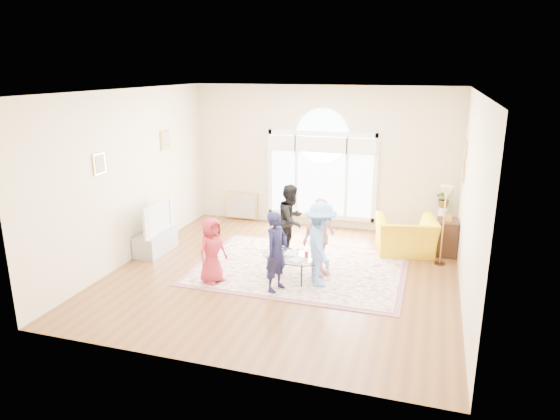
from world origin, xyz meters
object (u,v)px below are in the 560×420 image
(area_rug, at_px, (300,268))
(tv_console, at_px, (156,242))
(coffee_table, at_px, (291,257))
(armchair, at_px, (406,236))
(television, at_px, (154,217))

(area_rug, relative_size, tv_console, 3.60)
(area_rug, bearing_deg, coffee_table, -93.88)
(tv_console, bearing_deg, coffee_table, -8.67)
(armchair, bearing_deg, coffee_table, 32.85)
(tv_console, height_order, coffee_table, coffee_table)
(area_rug, relative_size, armchair, 3.21)
(coffee_table, distance_m, armchair, 2.61)
(armchair, bearing_deg, television, 3.80)
(television, bearing_deg, coffee_table, -8.69)
(tv_console, xyz_separation_m, armchair, (4.76, 1.42, 0.15))
(television, relative_size, coffee_table, 0.85)
(coffee_table, xyz_separation_m, armchair, (1.82, 1.87, -0.04))
(television, bearing_deg, tv_console, 180.00)
(area_rug, height_order, armchair, armchair)
(area_rug, distance_m, coffee_table, 0.63)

